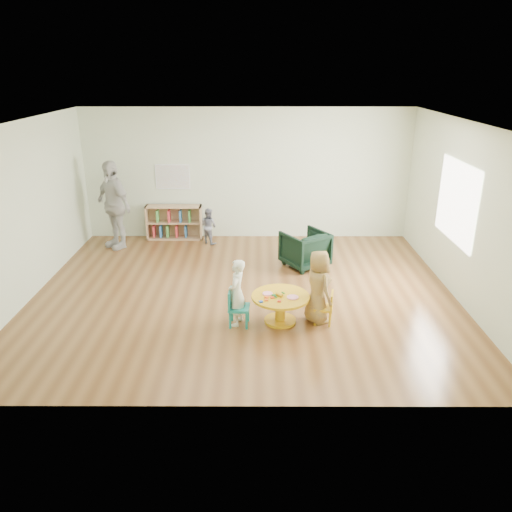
% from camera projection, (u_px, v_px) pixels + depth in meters
% --- Properties ---
extents(room, '(7.10, 7.00, 2.80)m').
position_uv_depth(room, '(244.00, 182.00, 7.74)').
color(room, brown).
rests_on(room, ground).
extents(activity_table, '(0.86, 0.86, 0.47)m').
position_uv_depth(activity_table, '(280.00, 304.00, 7.37)').
color(activity_table, gold).
rests_on(activity_table, ground).
extents(kid_chair_left, '(0.32, 0.32, 0.56)m').
position_uv_depth(kid_chair_left, '(236.00, 306.00, 7.27)').
color(kid_chair_left, '#178378').
rests_on(kid_chair_left, ground).
extents(kid_chair_right, '(0.32, 0.32, 0.50)m').
position_uv_depth(kid_chair_right, '(326.00, 307.00, 7.34)').
color(kid_chair_right, gold).
rests_on(kid_chair_right, ground).
extents(bookshelf, '(1.20, 0.30, 0.75)m').
position_uv_depth(bookshelf, '(174.00, 222.00, 10.96)').
color(bookshelf, tan).
rests_on(bookshelf, ground).
extents(alphabet_poster, '(0.74, 0.01, 0.54)m').
position_uv_depth(alphabet_poster, '(173.00, 177.00, 10.72)').
color(alphabet_poster, white).
rests_on(alphabet_poster, ground).
extents(armchair, '(1.03, 1.04, 0.69)m').
position_uv_depth(armchair, '(305.00, 249.00, 9.42)').
color(armchair, black).
rests_on(armchair, ground).
extents(child_left, '(0.32, 0.42, 1.02)m').
position_uv_depth(child_left, '(237.00, 293.00, 7.23)').
color(child_left, white).
rests_on(child_left, ground).
extents(child_right, '(0.55, 0.64, 1.12)m').
position_uv_depth(child_right, '(318.00, 287.00, 7.29)').
color(child_right, yellow).
rests_on(child_right, ground).
extents(toddler, '(0.48, 0.46, 0.77)m').
position_uv_depth(toddler, '(209.00, 226.00, 10.64)').
color(toddler, '#19203F').
rests_on(toddler, ground).
extents(adult_caretaker, '(1.09, 1.05, 1.83)m').
position_uv_depth(adult_caretaker, '(113.00, 205.00, 10.24)').
color(adult_caretaker, beige).
rests_on(adult_caretaker, ground).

